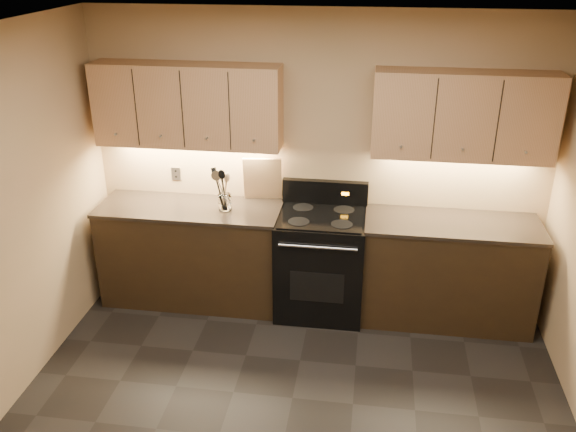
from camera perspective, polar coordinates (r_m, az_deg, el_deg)
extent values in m
plane|color=silver|center=(3.13, -0.60, 15.63)|extent=(4.00, 4.00, 0.00)
cube|color=tan|center=(5.38, 2.76, 5.10)|extent=(4.00, 0.04, 2.60)
cube|color=black|center=(5.66, -8.91, -3.58)|extent=(1.60, 0.60, 0.90)
cube|color=#352B21|center=(5.45, -9.22, 0.74)|extent=(1.62, 0.62, 0.03)
cube|color=black|center=(5.48, 14.67, -5.13)|extent=(1.44, 0.60, 0.90)
cube|color=#352B21|center=(5.27, 15.20, -0.72)|extent=(1.46, 0.62, 0.03)
cube|color=black|center=(5.42, 3.07, -4.50)|extent=(0.76, 0.65, 0.92)
cube|color=black|center=(5.21, 3.19, -0.02)|extent=(0.70, 0.60, 0.01)
cube|color=black|center=(5.43, 3.50, 2.22)|extent=(0.76, 0.07, 0.22)
cube|color=orange|center=(5.38, 5.37, 2.08)|extent=(0.06, 0.00, 0.03)
cylinder|color=silver|center=(4.96, 2.78, -2.94)|extent=(0.65, 0.02, 0.02)
cube|color=black|center=(5.16, 2.71, -6.69)|extent=(0.46, 0.00, 0.28)
cylinder|color=black|center=(5.09, 1.01, -0.52)|extent=(0.18, 0.18, 0.00)
cylinder|color=black|center=(5.06, 5.06, -0.76)|extent=(0.18, 0.18, 0.00)
cylinder|color=black|center=(5.36, 1.42, 0.82)|extent=(0.18, 0.18, 0.00)
cylinder|color=black|center=(5.33, 5.27, 0.59)|extent=(0.18, 0.18, 0.00)
cube|color=tan|center=(5.31, -9.40, 10.17)|extent=(1.60, 0.30, 0.70)
cube|color=tan|center=(5.11, 16.13, 9.01)|extent=(1.44, 0.30, 0.70)
cube|color=#B2B5BA|center=(5.70, -10.44, 3.91)|extent=(0.08, 0.01, 0.12)
cylinder|color=white|center=(5.32, -5.93, 1.32)|extent=(0.15, 0.15, 0.14)
cylinder|color=white|center=(5.34, -5.90, 0.69)|extent=(0.11, 0.11, 0.02)
cube|color=tan|center=(5.44, -2.40, 3.51)|extent=(0.35, 0.17, 0.42)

